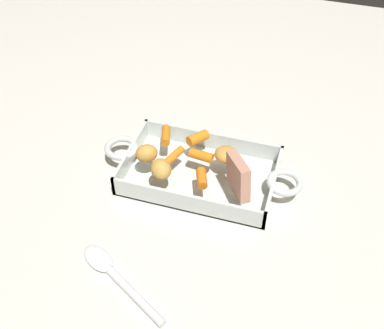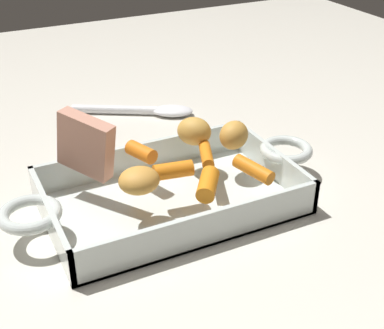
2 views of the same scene
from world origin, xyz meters
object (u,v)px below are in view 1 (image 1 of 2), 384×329
Objects in this scene: roasting_dish at (200,172)px; baby_carrot_northwest at (198,138)px; baby_carrot_center_left at (202,178)px; baby_carrot_northeast at (166,135)px; baby_carrot_short at (172,158)px; potato_halved at (161,169)px; roast_slice_outer at (238,177)px; baby_carrot_long at (200,155)px; potato_near_roast at (147,153)px; potato_whole at (226,155)px; serving_spoon at (113,273)px.

baby_carrot_northwest is at bearing 111.21° from roasting_dish.
baby_carrot_center_left and baby_carrot_northeast have the same top height.
baby_carrot_center_left reaches higher than baby_carrot_short.
roast_slice_outer is at bearing 2.57° from potato_halved.
roast_slice_outer is 1.57× the size of baby_carrot_northwest.
roast_slice_outer is at bearing -34.33° from baby_carrot_long.
baby_carrot_northwest is 0.06m from baby_carrot_long.
baby_carrot_long is (-0.02, 0.06, 0.00)m from baby_carrot_center_left.
roast_slice_outer is 0.16m from baby_carrot_short.
baby_carrot_short is 0.05m from potato_near_roast.
baby_carrot_northeast is at bearing 168.73° from potato_whole.
baby_carrot_center_left is at bearing -84.08° from serving_spoon.
baby_carrot_center_left is at bearing -11.99° from potato_near_roast.
potato_near_roast is 0.06m from potato_halved.
roasting_dish is at bearing 14.07° from potato_near_roast.
potato_whole reaches higher than baby_carrot_center_left.
potato_halved is 0.23m from serving_spoon.
baby_carrot_northeast is 0.15m from potato_whole.
baby_carrot_center_left is 0.16m from baby_carrot_northeast.
baby_carrot_short is at bearing 151.85° from baby_carrot_center_left.
potato_halved is (-0.06, -0.07, 0.01)m from baby_carrot_long.
baby_carrot_center_left is 0.65× the size of baby_carrot_short.
potato_whole is at bearing 35.93° from potato_halved.
potato_whole is at bearing 17.44° from baby_carrot_short.
potato_near_roast is (-0.11, -0.04, 0.01)m from baby_carrot_long.
baby_carrot_long reaches higher than baby_carrot_northeast.
baby_carrot_short is at bearing 164.32° from roast_slice_outer.
potato_halved is (-0.04, -0.12, 0.01)m from baby_carrot_northwest.
baby_carrot_long is at bearing 108.07° from baby_carrot_center_left.
roasting_dish is 0.07m from baby_carrot_center_left.
roast_slice_outer is at bearing -0.81° from baby_carrot_center_left.
potato_near_roast reaches higher than serving_spoon.
baby_carrot_short is 0.05m from potato_halved.
potato_near_roast is at bearing -163.07° from potato_whole.
baby_carrot_northwest is at bearing 112.56° from baby_carrot_long.
potato_whole is (0.05, 0.02, 0.05)m from roasting_dish.
baby_carrot_center_left is at bearing -28.15° from baby_carrot_short.
baby_carrot_long reaches higher than roasting_dish.
potato_halved is (-0.07, -0.06, 0.05)m from roasting_dish.
baby_carrot_northeast is at bearing -172.30° from baby_carrot_northwest.
baby_carrot_long is 0.99× the size of potato_whole.
baby_carrot_short is 1.38× the size of potato_halved.
potato_near_roast is at bearing -54.35° from serving_spoon.
roast_slice_outer reaches higher than baby_carrot_long.
baby_carrot_northwest is 0.09m from potato_whole.
roast_slice_outer is at bearing -29.57° from baby_carrot_northeast.
roast_slice_outer is 0.37× the size of serving_spoon.
baby_carrot_northwest is 0.13m from potato_near_roast.
baby_carrot_long is 0.10m from potato_halved.
baby_carrot_center_left is 0.08m from potato_whole.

